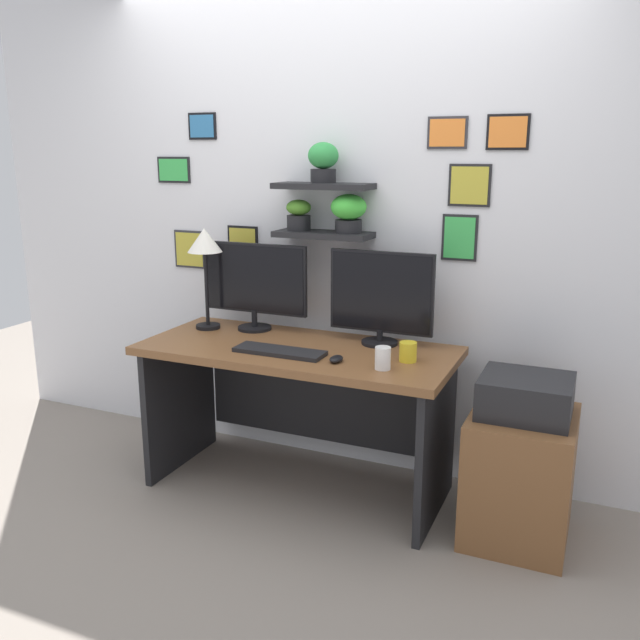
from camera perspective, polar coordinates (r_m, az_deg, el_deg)
name	(u,v)px	position (r m, az deg, el deg)	size (l,w,h in m)	color
ground_plane	(298,486)	(3.57, -1.85, -13.90)	(8.00, 8.00, 0.00)	gray
back_wall_assembly	(332,215)	(3.57, 1.02, 8.91)	(4.40, 0.24, 2.70)	silver
desk	(302,385)	(3.40, -1.53, -5.50)	(1.54, 0.68, 0.75)	brown
monitor_left	(254,283)	(3.57, -5.59, 3.18)	(0.60, 0.18, 0.46)	black
monitor_right	(381,297)	(3.30, 5.20, 1.99)	(0.53, 0.18, 0.46)	black
keyboard	(280,351)	(3.18, -3.44, -2.67)	(0.44, 0.14, 0.02)	black
computer_mouse	(336,359)	(3.05, 1.39, -3.32)	(0.06, 0.09, 0.03)	black
desk_lamp	(205,248)	(3.60, -9.73, 6.02)	(0.18, 0.18, 0.54)	black
coffee_mug	(408,352)	(3.08, 7.47, -2.68)	(0.08, 0.08, 0.09)	yellow
pen_cup	(383,358)	(2.95, 5.35, -3.24)	(0.07, 0.07, 0.10)	white
drawer_cabinet	(519,476)	(3.17, 16.54, -12.54)	(0.44, 0.50, 0.58)	brown
printer	(526,396)	(3.02, 17.04, -6.19)	(0.38, 0.34, 0.17)	black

